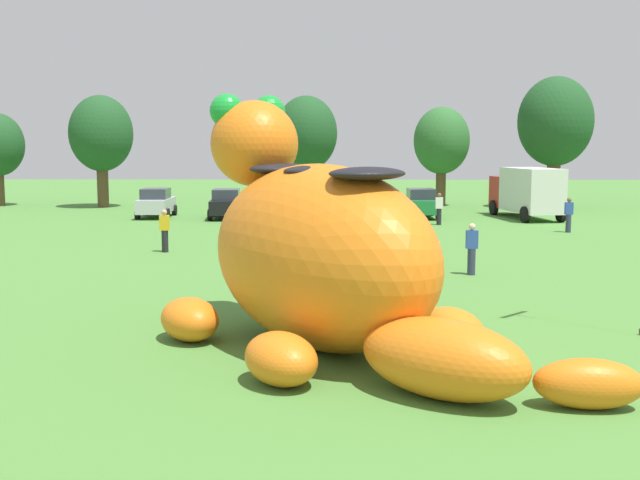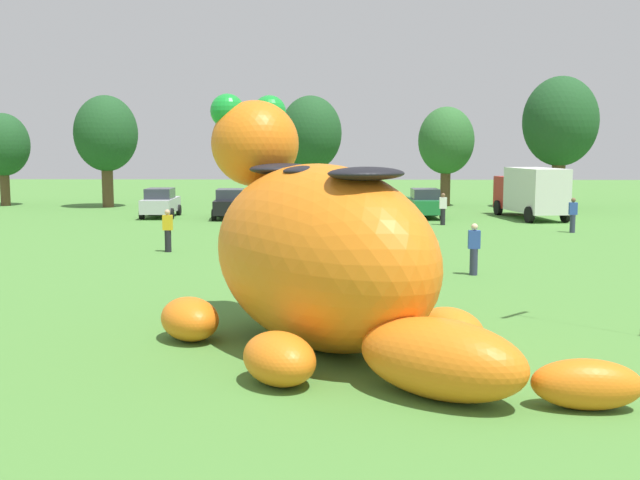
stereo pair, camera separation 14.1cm
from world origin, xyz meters
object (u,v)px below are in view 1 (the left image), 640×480
car_silver (156,203)px  spectator_by_cars (569,215)px  car_black (226,204)px  box_truck (527,191)px  car_green (421,203)px  car_orange (359,204)px  car_white (294,203)px  giant_inflatable_creature (320,253)px  spectator_near_inflatable (472,249)px  spectator_wandering (165,231)px  spectator_far_side (439,209)px

car_silver → spectator_by_cars: 23.24m
car_silver → spectator_by_cars: car_silver is taller
car_silver → car_black: same height
car_black → spectator_by_cars: size_ratio=2.46×
box_truck → spectator_by_cars: box_truck is taller
car_green → spectator_by_cars: (6.39, -7.56, -0.01)m
car_orange → spectator_by_cars: bearing=-34.1°
car_white → spectator_by_cars: (13.85, -7.28, -0.01)m
giant_inflatable_creature → box_truck: 31.05m
spectator_near_inflatable → spectator_wandering: bearing=155.3°
car_orange → box_truck: (9.76, 0.40, 0.74)m
giant_inflatable_creature → spectator_wandering: giant_inflatable_creature is taller
box_truck → spectator_by_cars: bearing=-87.6°
car_black → box_truck: box_truck is taller
car_green → car_orange: bearing=-168.5°
spectator_by_cars → car_green: bearing=130.2°
car_orange → spectator_far_side: size_ratio=2.47×
spectator_near_inflatable → car_green: bearing=88.4°
car_silver → car_orange: size_ratio=0.99×
car_silver → car_white: size_ratio=1.00×
car_silver → spectator_near_inflatable: (15.07, -20.00, -0.01)m
spectator_near_inflatable → spectator_far_side: size_ratio=1.00×
car_orange → spectator_wandering: size_ratio=2.47×
car_green → spectator_wandering: 19.01m
car_white → car_orange: (3.80, -0.47, 0.00)m
spectator_wandering → box_truck: bearing=39.0°
spectator_by_cars → spectator_far_side: same height
car_silver → spectator_far_side: car_silver is taller
spectator_far_side → giant_inflatable_creature: bearing=-103.2°
car_silver → car_white: 8.15m
giant_inflatable_creature → spectator_wandering: size_ratio=5.36×
car_orange → car_silver: bearing=176.8°
car_silver → spectator_wandering: bearing=-75.7°
giant_inflatable_creature → car_black: size_ratio=2.18×
spectator_by_cars → spectator_far_side: (-5.86, 3.47, 0.00)m
giant_inflatable_creature → spectator_near_inflatable: (4.82, 9.13, -1.15)m
car_green → box_truck: bearing=-3.3°
spectator_by_cars → spectator_far_side: size_ratio=1.00×
car_green → spectator_by_cars: 9.90m
giant_inflatable_creature → spectator_wandering: 15.76m
car_green → spectator_by_cars: bearing=-49.8°
car_white → spectator_near_inflatable: 20.97m
car_silver → box_truck: box_truck is taller
giant_inflatable_creature → car_black: 29.17m
car_white → spectator_far_side: car_white is taller
giant_inflatable_creature → spectator_near_inflatable: bearing=62.2°
giant_inflatable_creature → box_truck: bearing=68.3°
car_silver → spectator_far_side: size_ratio=2.44×
giant_inflatable_creature → car_green: (5.36, 29.20, -1.14)m
car_black → car_orange: size_ratio=1.00×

